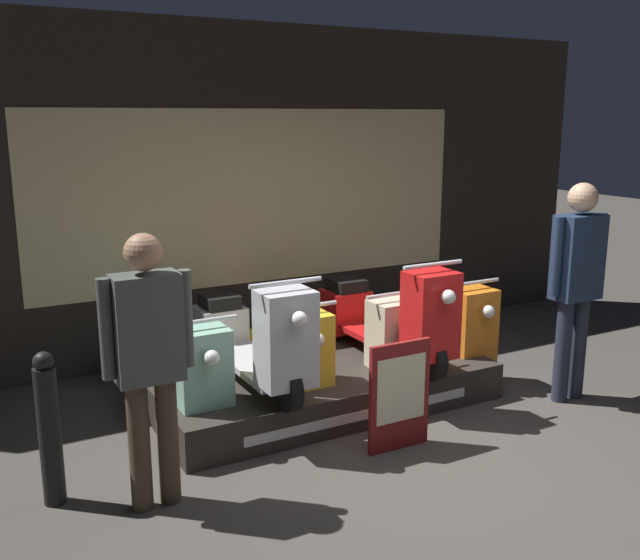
% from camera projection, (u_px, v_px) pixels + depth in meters
% --- Properties ---
extents(ground_plane, '(30.00, 30.00, 0.00)m').
position_uv_depth(ground_plane, '(446.00, 471.00, 4.79)').
color(ground_plane, '#423D38').
extents(shop_wall_back, '(8.16, 0.09, 3.20)m').
position_uv_depth(shop_wall_back, '(258.00, 192.00, 7.04)').
color(shop_wall_back, '#28231E').
rests_on(shop_wall_back, ground_plane).
extents(display_platform, '(2.77, 1.36, 0.30)m').
position_uv_depth(display_platform, '(320.00, 384.00, 5.93)').
color(display_platform, '#2D2823').
rests_on(display_platform, ground_plane).
extents(scooter_display_left, '(0.54, 1.75, 0.94)m').
position_uv_depth(scooter_display_left, '(253.00, 338.00, 5.47)').
color(scooter_display_left, black).
rests_on(scooter_display_left, display_platform).
extents(scooter_display_right, '(0.54, 1.75, 0.94)m').
position_uv_depth(scooter_display_right, '(388.00, 317.00, 6.06)').
color(scooter_display_right, black).
rests_on(scooter_display_right, display_platform).
extents(scooter_backrow_0, '(0.54, 1.75, 0.94)m').
position_uv_depth(scooter_backrow_0, '(178.00, 371.00, 5.63)').
color(scooter_backrow_0, black).
rests_on(scooter_backrow_0, ground_plane).
extents(scooter_backrow_1, '(0.54, 1.75, 0.94)m').
position_uv_depth(scooter_backrow_1, '(273.00, 355.00, 6.02)').
color(scooter_backrow_1, black).
rests_on(scooter_backrow_1, ground_plane).
extents(scooter_backrow_2, '(0.54, 1.75, 0.94)m').
position_uv_depth(scooter_backrow_2, '(356.00, 340.00, 6.40)').
color(scooter_backrow_2, black).
rests_on(scooter_backrow_2, ground_plane).
extents(scooter_backrow_3, '(0.54, 1.75, 0.94)m').
position_uv_depth(scooter_backrow_3, '(429.00, 327.00, 6.78)').
color(scooter_backrow_3, black).
rests_on(scooter_backrow_3, ground_plane).
extents(person_left_browsing, '(0.55, 0.22, 1.69)m').
position_uv_depth(person_left_browsing, '(149.00, 353.00, 4.16)').
color(person_left_browsing, '#473828').
rests_on(person_left_browsing, ground_plane).
extents(person_right_browsing, '(0.56, 0.24, 1.82)m').
position_uv_depth(person_right_browsing, '(577.00, 275.00, 5.78)').
color(person_right_browsing, '#232838').
rests_on(person_right_browsing, ground_plane).
extents(price_sign_board, '(0.49, 0.04, 0.80)m').
position_uv_depth(price_sign_board, '(399.00, 396.00, 5.03)').
color(price_sign_board, maroon).
rests_on(price_sign_board, ground_plane).
extents(street_bollard, '(0.13, 0.13, 0.98)m').
position_uv_depth(street_bollard, '(49.00, 429.00, 4.30)').
color(street_bollard, black).
rests_on(street_bollard, ground_plane).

